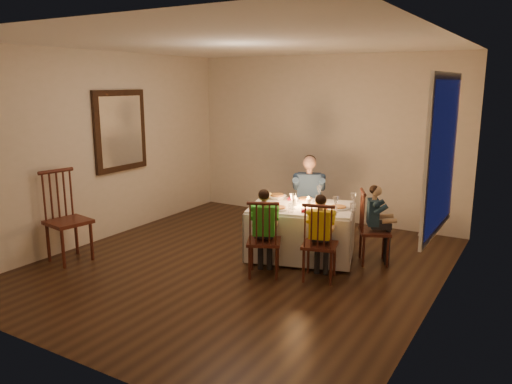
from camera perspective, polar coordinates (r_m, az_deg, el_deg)
The scene contains 26 objects.
ground at distance 6.15m, azimuth -1.76°, elevation -8.31°, with size 5.00×5.00×0.00m, color black.
wall_left at distance 7.27m, azimuth -17.02°, elevation 4.95°, with size 0.02×5.00×2.60m, color beige.
wall_right at distance 5.00m, azimuth 20.46°, elevation 1.53°, with size 0.02×5.00×2.60m, color beige.
wall_back at distance 8.02m, azimuth 7.86°, elevation 6.03°, with size 4.50×0.02×2.60m, color beige.
ceiling at distance 5.77m, azimuth -1.94°, elevation 16.62°, with size 5.00×5.00×0.00m, color white.
dining_table at distance 6.30m, azimuth 5.21°, elevation -3.30°, with size 1.50×1.26×0.64m.
chair_adult at distance 7.08m, azimuth 5.94°, elevation -5.55°, with size 0.37×0.36×0.91m, color #3C1910, non-canonical shape.
chair_near_left at distance 5.85m, azimuth 0.90°, elevation -9.44°, with size 0.37×0.36×0.91m, color #3C1910, non-canonical shape.
chair_near_right at distance 5.77m, azimuth 7.18°, elevation -9.83°, with size 0.37×0.36×0.91m, color #3C1910, non-canonical shape.
chair_end at distance 6.38m, azimuth 13.22°, elevation -7.86°, with size 0.37×0.36×0.91m, color #3C1910, non-canonical shape.
chair_extra at distance 6.70m, azimuth -20.34°, elevation -7.35°, with size 0.47×0.44×1.14m, color #3C1910, non-canonical shape.
adult at distance 7.08m, azimuth 5.94°, elevation -5.55°, with size 0.43×0.40×1.21m, color navy, non-canonical shape.
child_green at distance 5.85m, azimuth 0.90°, elevation -9.44°, with size 0.32×0.30×1.02m, color green, non-canonical shape.
child_yellow at distance 5.77m, azimuth 7.18°, elevation -9.83°, with size 0.31×0.28×0.99m, color yellow, non-canonical shape.
child_teal at distance 6.38m, azimuth 13.22°, elevation -7.86°, with size 0.30×0.28×0.98m, color #1A3041, non-canonical shape.
setting_adult at distance 6.53m, azimuth 5.68°, elevation -0.91°, with size 0.26×0.26×0.02m, color white.
setting_green at distance 6.06m, azimuth 2.55°, elevation -1.91°, with size 0.26×0.26×0.02m, color white.
setting_yellow at distance 5.95m, azimuth 7.40°, elevation -2.27°, with size 0.26×0.26×0.02m, color white.
setting_teal at distance 6.17m, azimuth 9.41°, elevation -1.81°, with size 0.26×0.26×0.02m, color white.
candle_left at distance 6.25m, azimuth 4.47°, elevation -1.11°, with size 0.06×0.06×0.10m, color white.
candle_right at distance 6.23m, azimuth 6.00°, elevation -1.20°, with size 0.06×0.06×0.10m, color white.
squash at distance 6.58m, azimuth 1.51°, elevation -0.44°, with size 0.09×0.09×0.09m, color yellow.
orange_fruit at distance 6.26m, azimuth 7.12°, elevation -1.25°, with size 0.08×0.08×0.08m, color orange.
serving_bowl at distance 6.58m, azimuth 2.41°, elevation -0.61°, with size 0.23×0.23×0.06m, color white.
wall_mirror at distance 7.43m, azimuth -15.23°, elevation 6.76°, with size 0.06×0.95×1.15m.
window_blinds at distance 5.07m, azimuth 20.36°, elevation 3.98°, with size 0.07×1.34×1.54m.
Camera 1 is at (3.10, -4.85, 2.18)m, focal length 35.00 mm.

